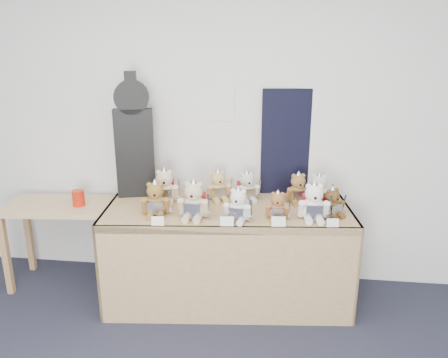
# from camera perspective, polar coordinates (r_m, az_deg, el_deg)

# --- Properties ---
(room_shell) EXTENTS (6.00, 6.00, 6.00)m
(room_shell) POSITION_cam_1_polar(r_m,az_deg,el_deg) (3.62, -0.30, 9.91)
(room_shell) COLOR white
(room_shell) RESTS_ON floor
(display_table) EXTENTS (1.96, 0.98, 0.79)m
(display_table) POSITION_cam_1_polar(r_m,az_deg,el_deg) (3.39, 0.48, -6.78)
(display_table) COLOR olive
(display_table) RESTS_ON floor
(side_table) EXTENTS (0.91, 0.56, 0.73)m
(side_table) POSITION_cam_1_polar(r_m,az_deg,el_deg) (3.93, -20.65, -4.74)
(side_table) COLOR tan
(side_table) RESTS_ON floor
(guitar_case) EXTENTS (0.32, 0.17, 1.01)m
(guitar_case) POSITION_cam_1_polar(r_m,az_deg,el_deg) (3.59, -11.68, 5.37)
(guitar_case) COLOR black
(guitar_case) RESTS_ON display_table
(navy_board) EXTENTS (0.65, 0.12, 0.87)m
(navy_board) POSITION_cam_1_polar(r_m,az_deg,el_deg) (3.65, 10.01, 4.74)
(navy_board) COLOR black
(navy_board) RESTS_ON display_table
(red_cup) EXTENTS (0.10, 0.10, 0.13)m
(red_cup) POSITION_cam_1_polar(r_m,az_deg,el_deg) (3.77, -18.48, -2.38)
(red_cup) COLOR #B31E0B
(red_cup) RESTS_ON side_table
(teddy_front_far_left) EXTENTS (0.24, 0.21, 0.29)m
(teddy_front_far_left) POSITION_cam_1_polar(r_m,az_deg,el_deg) (3.24, -8.93, -2.74)
(teddy_front_far_left) COLOR brown
(teddy_front_far_left) RESTS_ON display_table
(teddy_front_left) EXTENTS (0.26, 0.21, 0.31)m
(teddy_front_left) POSITION_cam_1_polar(r_m,az_deg,el_deg) (3.15, -3.97, -2.97)
(teddy_front_left) COLOR tan
(teddy_front_left) RESTS_ON display_table
(teddy_front_centre) EXTENTS (0.23, 0.19, 0.28)m
(teddy_front_centre) POSITION_cam_1_polar(r_m,az_deg,el_deg) (3.10, 1.84, -3.58)
(teddy_front_centre) COLOR silver
(teddy_front_centre) RESTS_ON display_table
(teddy_front_right) EXTENTS (0.19, 0.15, 0.23)m
(teddy_front_right) POSITION_cam_1_polar(r_m,az_deg,el_deg) (3.16, 7.00, -3.64)
(teddy_front_right) COLOR brown
(teddy_front_right) RESTS_ON display_table
(teddy_front_far_right) EXTENTS (0.25, 0.21, 0.31)m
(teddy_front_far_right) POSITION_cam_1_polar(r_m,az_deg,el_deg) (3.18, 11.63, -3.14)
(teddy_front_far_right) COLOR silver
(teddy_front_far_right) RESTS_ON display_table
(teddy_front_end) EXTENTS (0.20, 0.20, 0.25)m
(teddy_front_end) POSITION_cam_1_polar(r_m,az_deg,el_deg) (3.28, 13.95, -3.15)
(teddy_front_end) COLOR brown
(teddy_front_end) RESTS_ON display_table
(teddy_back_left) EXTENTS (0.26, 0.23, 0.31)m
(teddy_back_left) POSITION_cam_1_polar(r_m,az_deg,el_deg) (3.48, -7.75, -1.14)
(teddy_back_left) COLOR beige
(teddy_back_left) RESTS_ON display_table
(teddy_back_centre_left) EXTENTS (0.23, 0.22, 0.28)m
(teddy_back_centre_left) POSITION_cam_1_polar(r_m,az_deg,el_deg) (3.52, -0.75, -0.99)
(teddy_back_centre_left) COLOR tan
(teddy_back_centre_left) RESTS_ON display_table
(teddy_back_centre_right) EXTENTS (0.22, 0.21, 0.27)m
(teddy_back_centre_right) POSITION_cam_1_polar(r_m,az_deg,el_deg) (3.51, 3.01, -1.14)
(teddy_back_centre_right) COLOR silver
(teddy_back_centre_right) RESTS_ON display_table
(teddy_back_right) EXTENTS (0.23, 0.20, 0.27)m
(teddy_back_right) POSITION_cam_1_polar(r_m,az_deg,el_deg) (3.51, 9.65, -1.35)
(teddy_back_right) COLOR brown
(teddy_back_right) RESTS_ON display_table
(teddy_back_end) EXTENTS (0.22, 0.18, 0.28)m
(teddy_back_end) POSITION_cam_1_polar(r_m,az_deg,el_deg) (3.49, 12.24, -1.54)
(teddy_back_end) COLOR silver
(teddy_back_end) RESTS_ON display_table
(entry_card_a) EXTENTS (0.09, 0.03, 0.06)m
(entry_card_a) POSITION_cam_1_polar(r_m,az_deg,el_deg) (3.08, -8.65, -5.44)
(entry_card_a) COLOR silver
(entry_card_a) RESTS_ON display_table
(entry_card_b) EXTENTS (0.10, 0.03, 0.07)m
(entry_card_b) POSITION_cam_1_polar(r_m,az_deg,el_deg) (3.03, 0.38, -5.55)
(entry_card_b) COLOR silver
(entry_card_b) RESTS_ON display_table
(entry_card_c) EXTENTS (0.10, 0.03, 0.07)m
(entry_card_c) POSITION_cam_1_polar(r_m,az_deg,el_deg) (3.05, 7.14, -5.54)
(entry_card_c) COLOR silver
(entry_card_c) RESTS_ON display_table
(entry_card_d) EXTENTS (0.08, 0.03, 0.06)m
(entry_card_d) POSITION_cam_1_polar(r_m,az_deg,el_deg) (3.11, 14.02, -5.58)
(entry_card_d) COLOR silver
(entry_card_d) RESTS_ON display_table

